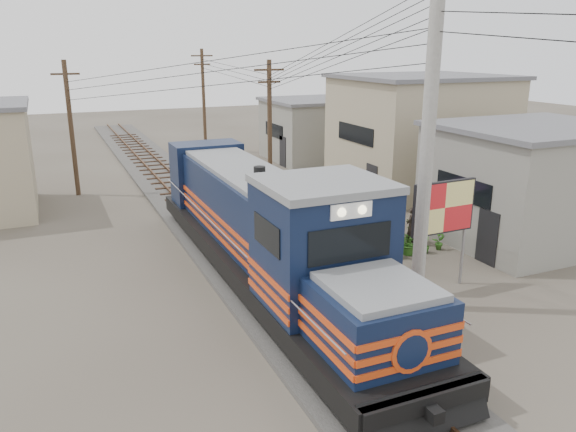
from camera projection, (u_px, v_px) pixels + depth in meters
name	position (u px, v px, depth m)	size (l,w,h in m)	color
ground	(305.00, 321.00, 16.21)	(120.00, 120.00, 0.00)	#473F35
ballast	(210.00, 223.00, 24.97)	(3.60, 70.00, 0.16)	#595651
track	(210.00, 219.00, 24.92)	(1.15, 70.00, 0.12)	#51331E
locomotive	(267.00, 232.00, 18.24)	(3.17, 17.27, 4.28)	black
utility_pole_main	(427.00, 144.00, 15.66)	(0.40, 0.40, 10.00)	#9E9B93
wooden_pole_mid	(270.00, 126.00, 29.16)	(1.60, 0.24, 7.00)	#4C3826
wooden_pole_far	(204.00, 99.00, 41.50)	(1.60, 0.24, 7.50)	#4C3826
wooden_pole_left	(71.00, 126.00, 29.05)	(1.60, 0.24, 7.00)	#4C3826
power_lines	(209.00, 48.00, 21.43)	(9.65, 19.00, 3.30)	black
shophouse_front	(532.00, 183.00, 22.54)	(7.35, 6.30, 4.70)	gray
shophouse_mid	(419.00, 133.00, 30.61)	(8.40, 7.35, 6.20)	tan
shophouse_back	(314.00, 129.00, 39.11)	(6.30, 6.30, 4.20)	gray
billboard	(444.00, 210.00, 17.65)	(2.34, 0.22, 3.62)	#99999E
market_umbrella	(369.00, 191.00, 22.73)	(2.13, 2.13, 2.28)	black
vendor	(411.00, 226.00, 22.38)	(0.56, 0.36, 1.52)	black
plant_nursery	(386.00, 233.00, 22.29)	(3.48, 3.29, 1.10)	#295919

